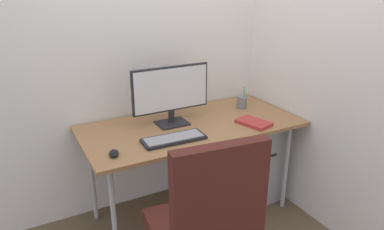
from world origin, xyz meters
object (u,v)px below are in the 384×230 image
monitor (171,92)px  office_chair (207,221)px  filing_cabinet (245,159)px  keyboard (174,139)px  notebook (254,123)px  mouse (114,153)px  pen_holder (242,102)px

monitor → office_chair: bearing=-103.7°
office_chair → filing_cabinet: 1.20m
keyboard → notebook: bearing=-2.0°
monitor → keyboard: bearing=-112.3°
mouse → pen_holder: (1.14, 0.33, 0.03)m
monitor → keyboard: monitor is taller
notebook → keyboard: bearing=162.4°
office_chair → keyboard: bearing=80.4°
mouse → notebook: size_ratio=0.38×
office_chair → filing_cabinet: office_chair is taller
monitor → notebook: size_ratio=2.42×
keyboard → pen_holder: bearing=22.1°
keyboard → notebook: notebook is taller
office_chair → keyboard: size_ratio=2.54×
office_chair → filing_cabinet: size_ratio=1.63×
monitor → mouse: bearing=-149.9°
keyboard → mouse: bearing=-175.8°
office_chair → monitor: bearing=76.3°
office_chair → pen_holder: bearing=47.1°
keyboard → notebook: size_ratio=1.77×
filing_cabinet → monitor: monitor is taller
office_chair → keyboard: office_chair is taller
filing_cabinet → notebook: 0.51m
monitor → pen_holder: 0.66m
pen_holder → mouse: bearing=-163.8°
monitor → filing_cabinet: bearing=-4.9°
notebook → monitor: bearing=134.8°
pen_holder → notebook: pen_holder is taller
monitor → keyboard: size_ratio=1.37×
office_chair → filing_cabinet: bearing=44.2°
pen_holder → office_chair: bearing=-132.9°
filing_cabinet → monitor: 0.91m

